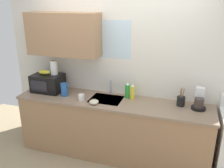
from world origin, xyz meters
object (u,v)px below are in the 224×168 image
Objects in this scene: paper_towel_roll at (54,67)px; dish_soap_bottle_green at (127,91)px; coffee_maker at (199,101)px; microwave at (48,83)px; small_bowl at (94,102)px; utensil_crock at (181,101)px; mug_white at (81,97)px; dish_soap_bottle_yellow at (132,92)px; cereal_canister at (64,90)px; banana_bunch at (44,72)px.

dish_soap_bottle_green is (1.16, 0.07, -0.27)m from paper_towel_roll.
coffee_maker reaches higher than dish_soap_bottle_green.
microwave reaches higher than small_bowl.
utensil_crock is (1.92, 0.02, -0.31)m from paper_towel_roll.
mug_white is at bearing -169.20° from utensil_crock.
coffee_maker is at bearing -2.85° from utensil_crock.
paper_towel_roll is 0.94× the size of dish_soap_bottle_yellow.
small_bowl is (-1.14, -0.32, -0.04)m from utensil_crock.
coffee_maker is 2.15× the size of small_bowl.
utensil_crock reaches higher than cereal_canister.
mug_white is at bearing -15.02° from banana_bunch.
banana_bunch is 1.03× the size of cereal_canister.
coffee_maker is (2.15, 0.01, -0.28)m from paper_towel_roll.
microwave is 1.96× the size of dish_soap_bottle_yellow.
paper_towel_roll is 2.32× the size of mug_white.
banana_bunch is 1.00m from small_bowl.
small_bowl is (0.22, -0.06, -0.02)m from mug_white.
small_bowl is at bearing -15.58° from cereal_canister.
microwave is 0.36m from cereal_canister.
dish_soap_bottle_yellow reaches higher than small_bowl.
microwave is 2.30× the size of banana_bunch.
dish_soap_bottle_green is at bearing 13.34° from cereal_canister.
utensil_crock is (1.68, 0.17, -0.03)m from cereal_canister.
dish_soap_bottle_green is 0.68m from mug_white.
dish_soap_bottle_green reaches higher than small_bowl.
mug_white reaches higher than small_bowl.
small_bowl is (0.78, -0.30, -0.35)m from paper_towel_roll.
paper_towel_roll is 0.40m from cereal_canister.
utensil_crock is at bearing 2.02° from microwave.
paper_towel_roll reaches higher than microwave.
dish_soap_bottle_yellow reaches higher than mug_white.
small_bowl is at bearing -164.35° from utensil_crock.
paper_towel_roll is 1.19m from dish_soap_bottle_green.
microwave is at bearing -177.98° from utensil_crock.
paper_towel_roll is at bearing 158.92° from small_bowl.
utensil_crock is 1.19m from small_bowl.
banana_bunch is 1.33m from dish_soap_bottle_green.
dish_soap_bottle_yellow is at bearing 10.85° from cereal_canister.
dish_soap_bottle_yellow is at bearing 1.93° from paper_towel_roll.
utensil_crock is (0.68, -0.02, -0.04)m from dish_soap_bottle_yellow.
microwave is at bearing -174.58° from dish_soap_bottle_green.
cereal_canister is 1.69m from utensil_crock.
dish_soap_bottle_yellow is 0.87× the size of utensil_crock.
cereal_canister is (0.39, -0.10, -0.21)m from banana_bunch.
paper_towel_roll is 1.27m from dish_soap_bottle_yellow.
dish_soap_bottle_green is (-0.99, 0.06, 0.01)m from coffee_maker.
microwave is 3.54× the size of small_bowl.
mug_white is at bearing -171.13° from coffee_maker.
banana_bunch reaches higher than microwave.
mug_white is 0.35× the size of utensil_crock.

